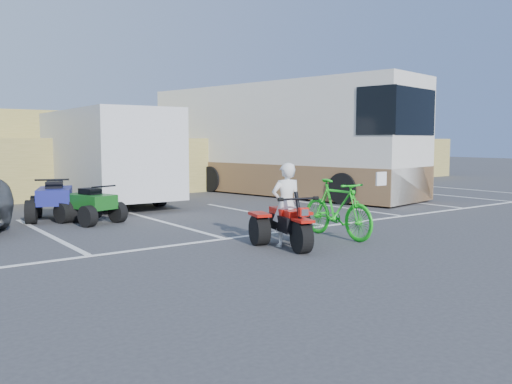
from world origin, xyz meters
TOP-DOWN VIEW (x-y plane):
  - ground at (0.00, 0.00)m, footprint 100.00×100.00m
  - parking_stripes at (0.87, 4.07)m, footprint 28.00×5.16m
  - grass_embankment at (0.00, 15.48)m, footprint 40.00×8.50m
  - red_trike_atv at (0.45, 0.98)m, footprint 1.47×1.73m
  - rider at (0.49, 1.13)m, footprint 0.64×0.50m
  - green_dirt_bike at (1.87, 1.21)m, footprint 0.60×1.94m
  - cargo_trailer at (0.34, 9.53)m, footprint 2.54×6.08m
  - rv_motorhome at (6.57, 9.02)m, footprint 4.70×11.00m
  - quad_atv_blue at (-1.96, 6.99)m, footprint 1.69×1.93m
  - quad_atv_green at (-1.43, 6.00)m, footprint 1.41×1.65m

SIDE VIEW (x-z plane):
  - ground at x=0.00m, z-range 0.00..0.00m
  - red_trike_atv at x=0.45m, z-range -0.48..0.48m
  - quad_atv_blue at x=-1.96m, z-range -0.53..0.53m
  - quad_atv_green at x=-1.43m, z-range -0.46..0.46m
  - parking_stripes at x=0.87m, z-range 0.00..0.01m
  - green_dirt_bike at x=1.87m, z-range 0.00..1.16m
  - rider at x=0.49m, z-range 0.00..1.53m
  - grass_embankment at x=0.00m, z-range -0.13..2.97m
  - cargo_trailer at x=0.34m, z-range 0.12..2.93m
  - rv_motorhome at x=6.57m, z-range -0.25..3.59m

